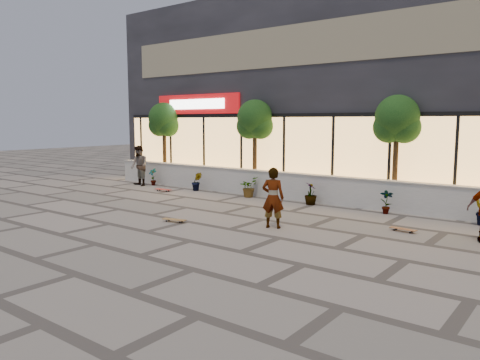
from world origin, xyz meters
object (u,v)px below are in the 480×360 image
Objects in this scene: skateboard_right_near at (403,229)px; tree_midwest at (255,122)px; skater_left at (139,166)px; skateboard_center at (174,220)px; tree_west at (164,122)px; skateboard_left at (163,189)px; skater_center at (273,198)px; tree_mideast at (397,122)px.

tree_midwest is at bearing 161.28° from skateboard_right_near.
skater_left is 8.40m from skateboard_center.
skateboard_left is (2.27, -2.28, -2.90)m from tree_west.
tree_west and tree_midwest have the same top height.
tree_midwest reaches higher than skateboard_left.
tree_west is at bearing 105.49° from skater_left.
skater_center is at bearing -27.00° from skateboard_left.
skateboard_left is 1.10× the size of skateboard_right_near.
skateboard_center is 0.94× the size of skateboard_left.
skater_left reaches higher than skater_center.
skater_left reaches higher than skateboard_center.
skateboard_left is at bearing -144.73° from tree_midwest.
skater_center is 2.32× the size of skateboard_right_near.
skateboard_right_near is at bearing -14.74° from tree_west.
skateboard_right_near is at bearing -171.07° from skater_center.
skateboard_center reaches higher than skateboard_right_near.
skater_center is 3.67m from skateboard_right_near.
tree_west is at bearing -48.59° from skater_center.
tree_mideast is 9.94m from skateboard_left.
tree_west is at bearing 171.10° from skateboard_right_near.
tree_west is 2.26× the size of skater_center.
skater_center is 10.32m from skater_left.
tree_mideast is 8.27m from skateboard_center.
skater_left is 2.52× the size of skateboard_right_near.
skateboard_left is at bearing -41.78° from skater_center.
skater_center is at bearing -144.41° from skateboard_right_near.
skater_left is at bearing 159.92° from skateboard_left.
tree_midwest is 5.05× the size of skateboard_center.
tree_mideast reaches higher than skateboard_left.
tree_west and tree_mideast have the same top height.
skateboard_center is at bearing -46.31° from skateboard_left.
tree_mideast is 4.72m from skateboard_right_near.
tree_west is 9.96m from skateboard_center.
tree_midwest is 7.10m from skater_center.
tree_west is 11.34m from skater_center.
skateboard_center is at bearing -22.09° from skater_left.
tree_midwest is 7.18m from skateboard_center.
tree_mideast is at bearing 20.20° from skater_left.
tree_midwest is 6.01m from skater_left.
tree_mideast is at bearing -128.40° from skater_center.
skater_center is at bearing 9.29° from skateboard_center.
skateboard_left is (-4.82, 4.08, 0.01)m from skateboard_center.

